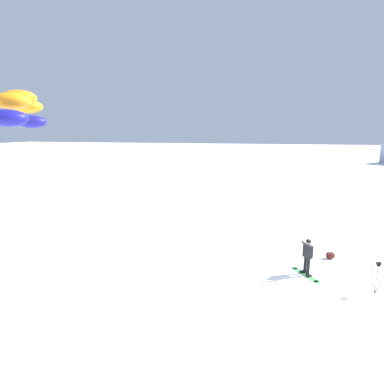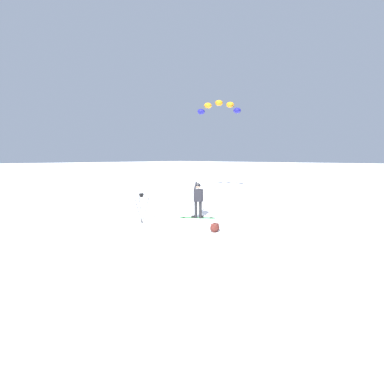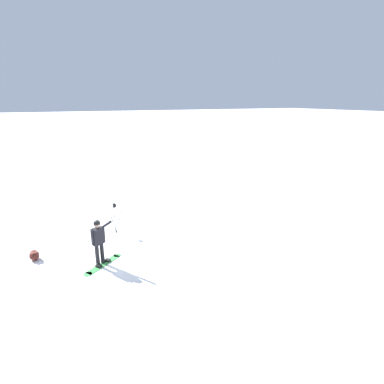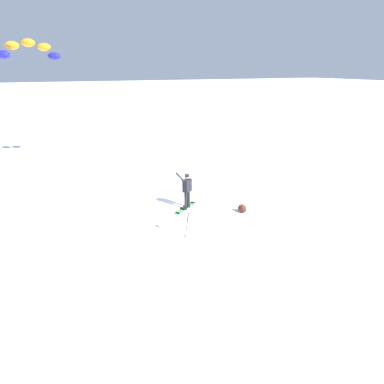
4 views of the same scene
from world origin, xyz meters
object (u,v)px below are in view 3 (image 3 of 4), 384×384
(snowboard, at_px, (103,264))
(snowboarder, at_px, (98,238))
(gear_bag_large, at_px, (34,255))
(camera_tripod, at_px, (115,212))

(snowboard, bearing_deg, snowboarder, 158.25)
(gear_bag_large, xyz_separation_m, camera_tripod, (3.24, 1.08, 0.79))
(camera_tripod, bearing_deg, snowboarder, -114.09)
(snowboarder, distance_m, snowboard, 1.02)
(snowboarder, xyz_separation_m, gear_bag_large, (-2.12, 1.42, -0.86))
(snowboard, xyz_separation_m, gear_bag_large, (-2.20, 1.45, 0.16))
(snowboarder, bearing_deg, snowboard, -21.75)
(snowboard, relative_size, gear_bag_large, 2.90)
(snowboarder, bearing_deg, camera_tripod, 65.91)
(snowboarder, distance_m, camera_tripod, 2.74)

